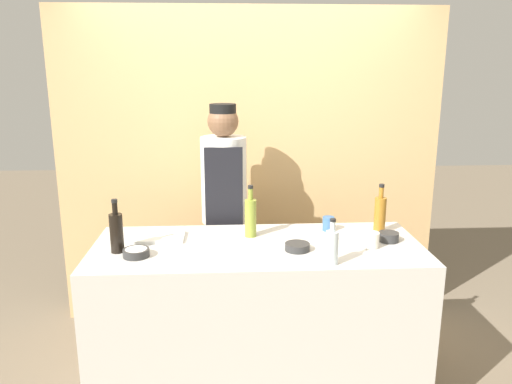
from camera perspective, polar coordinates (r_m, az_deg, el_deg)
The scene contains 13 objects.
cabinet_wall at distance 3.90m, azimuth -0.78°, elevation 2.78°, with size 2.90×0.18×2.40m.
counter at distance 3.12m, azimuth 0.17°, elevation -14.36°, with size 1.92×0.78×0.96m.
sauce_bowl_white at distance 2.83m, azimuth -13.53°, elevation -6.71°, with size 0.14×0.14×0.04m.
sauce_bowl_purple at distance 2.85m, azimuth 4.74°, elevation -6.22°, with size 0.14×0.14×0.04m.
sauce_bowl_orange at distance 3.08m, azimuth 14.92°, elevation -4.92°, with size 0.12×0.12×0.05m.
cutting_board at distance 3.08m, azimuth -11.09°, elevation -5.06°, with size 0.31×0.21×0.02m.
bottle_amber at distance 3.20m, azimuth 13.98°, elevation -2.43°, with size 0.07×0.07×0.31m.
bottle_clear at distance 2.65m, azimuth 8.68°, elevation -6.18°, with size 0.07×0.07×0.25m.
bottle_oil at distance 3.03m, azimuth -0.62°, elevation -2.83°, with size 0.07×0.07×0.32m.
bottle_soy at distance 2.89m, azimuth -15.66°, elevation -4.38°, with size 0.07×0.07×0.31m.
cup_blue at distance 3.19m, azimuth 8.27°, elevation -3.61°, with size 0.07×0.07×0.09m.
cup_cream at distance 2.95m, azimuth 13.00°, elevation -5.35°, with size 0.09×0.09×0.09m.
chef_center at distance 3.51m, azimuth -3.62°, elevation -2.66°, with size 0.31×0.31×1.73m.
Camera 1 is at (-0.17, -2.74, 1.97)m, focal length 35.00 mm.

